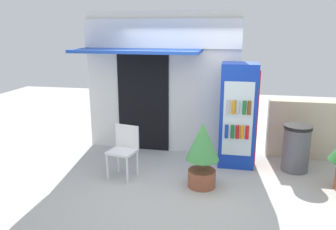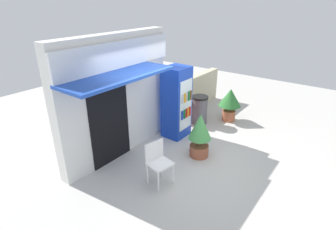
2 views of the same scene
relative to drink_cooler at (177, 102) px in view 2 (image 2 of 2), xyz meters
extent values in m
plane|color=beige|center=(-1.00, -0.96, -0.95)|extent=(16.00, 16.00, 0.00)
cube|color=silver|center=(-1.54, 0.60, 0.46)|extent=(3.10, 0.29, 2.81)
cube|color=white|center=(-1.54, 0.41, 1.44)|extent=(3.10, 0.08, 0.55)
cube|color=#1E47B2|center=(-1.91, 0.02, 1.13)|extent=(2.39, 0.86, 0.06)
cube|color=black|center=(-1.91, 0.44, 0.07)|extent=(1.06, 0.03, 2.03)
cube|color=#1438B2|center=(-0.01, 0.01, 0.00)|extent=(0.64, 0.57, 1.90)
cube|color=silver|center=(-0.01, -0.29, 0.00)|extent=(0.51, 0.02, 1.33)
cube|color=red|center=(0.32, 0.01, 0.00)|extent=(0.02, 0.51, 1.71)
cylinder|color=#1938A5|center=(-0.19, -0.30, -0.22)|extent=(0.06, 0.06, 0.24)
cylinder|color=#196B2D|center=(-0.09, -0.30, -0.22)|extent=(0.06, 0.06, 0.24)
cylinder|color=red|center=(-0.01, -0.30, -0.22)|extent=(0.06, 0.06, 0.24)
cylinder|color=orange|center=(0.07, -0.30, -0.22)|extent=(0.06, 0.06, 0.24)
cylinder|color=red|center=(0.16, -0.30, -0.22)|extent=(0.06, 0.06, 0.24)
cylinder|color=#B2B2B7|center=(-0.18, -0.30, 0.22)|extent=(0.06, 0.06, 0.24)
cylinder|color=orange|center=(-0.09, -0.30, 0.22)|extent=(0.06, 0.06, 0.24)
cylinder|color=#B2B2B7|center=(-0.01, -0.30, 0.22)|extent=(0.06, 0.06, 0.24)
cylinder|color=#196B2D|center=(0.09, -0.30, 0.22)|extent=(0.06, 0.06, 0.24)
cylinder|color=brown|center=(0.17, -0.30, 0.22)|extent=(0.06, 0.06, 0.24)
cylinder|color=white|center=(-2.13, -1.10, -0.73)|extent=(0.04, 0.04, 0.44)
cylinder|color=white|center=(-1.76, -1.17, -0.73)|extent=(0.04, 0.04, 0.44)
cylinder|color=white|center=(-2.06, -0.75, -0.73)|extent=(0.04, 0.04, 0.44)
cylinder|color=white|center=(-1.68, -0.83, -0.73)|extent=(0.04, 0.04, 0.44)
cube|color=white|center=(-1.91, -0.96, -0.48)|extent=(0.51, 0.49, 0.04)
cube|color=white|center=(-1.87, -0.78, -0.26)|extent=(0.44, 0.13, 0.40)
cylinder|color=#995138|center=(-0.54, -1.05, -0.81)|extent=(0.45, 0.45, 0.28)
cylinder|color=brown|center=(-0.54, -1.05, -0.57)|extent=(0.05, 0.05, 0.19)
cone|color=#47994C|center=(-0.54, -1.05, -0.18)|extent=(0.53, 0.53, 0.60)
cylinder|color=#AD5B3D|center=(1.74, -0.72, -0.79)|extent=(0.39, 0.39, 0.32)
cylinder|color=brown|center=(1.74, -0.72, -0.55)|extent=(0.05, 0.05, 0.16)
cone|color=#2D7533|center=(1.74, -0.72, -0.21)|extent=(0.66, 0.66, 0.52)
cylinder|color=#595960|center=(1.04, -0.09, -0.56)|extent=(0.46, 0.46, 0.78)
cylinder|color=black|center=(1.04, -0.09, -0.14)|extent=(0.48, 0.48, 0.06)
cube|color=beige|center=(1.91, 0.62, -0.38)|extent=(2.64, 0.24, 1.13)
camera|label=1|loc=(-0.11, -6.02, 1.55)|focal=35.74mm
camera|label=2|loc=(-5.38, -3.79, 2.55)|focal=28.81mm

